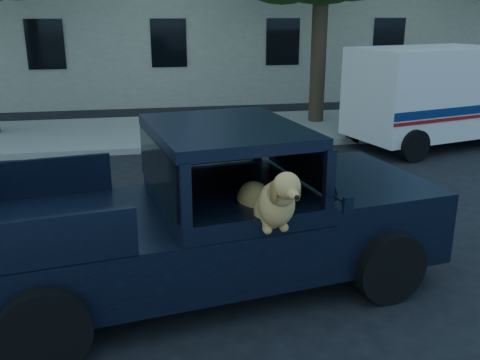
# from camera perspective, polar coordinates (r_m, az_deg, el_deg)

# --- Properties ---
(ground) EXTENTS (120.00, 120.00, 0.00)m
(ground) POSITION_cam_1_polar(r_m,az_deg,el_deg) (6.22, -8.39, -14.17)
(ground) COLOR black
(ground) RESTS_ON ground
(far_sidewalk) EXTENTS (60.00, 4.00, 0.15)m
(far_sidewalk) POSITION_cam_1_polar(r_m,az_deg,el_deg) (14.85, -10.13, 4.98)
(far_sidewalk) COLOR gray
(far_sidewalk) RESTS_ON ground
(lane_stripes) EXTENTS (21.60, 0.14, 0.01)m
(lane_stripes) POSITION_cam_1_polar(r_m,az_deg,el_deg) (9.53, 2.70, -2.35)
(lane_stripes) COLOR silver
(lane_stripes) RESTS_ON ground
(pickup_truck) EXTENTS (5.85, 3.16, 2.00)m
(pickup_truck) POSITION_cam_1_polar(r_m,az_deg,el_deg) (6.48, -4.40, -5.91)
(pickup_truck) COLOR black
(pickup_truck) RESTS_ON ground
(mail_truck) EXTENTS (4.78, 3.14, 2.42)m
(mail_truck) POSITION_cam_1_polar(r_m,az_deg,el_deg) (14.18, 19.98, 7.67)
(mail_truck) COLOR silver
(mail_truck) RESTS_ON ground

